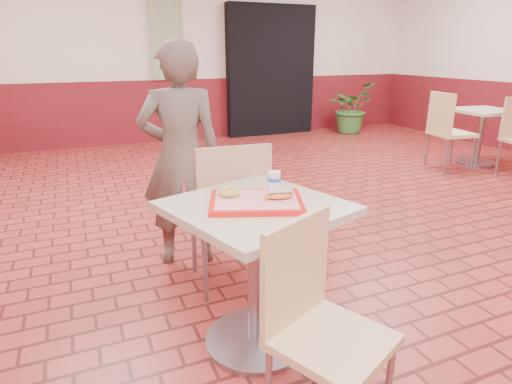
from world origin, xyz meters
name	(u,v)px	position (x,y,z in m)	size (l,w,h in m)	color
room_shell	(429,43)	(0.00, 0.00, 1.50)	(8.01, 10.01, 3.01)	maroon
wainscot_band	(410,195)	(0.00, 0.00, 0.50)	(8.00, 10.00, 1.00)	maroon
corridor_doorway	(271,72)	(1.20, 4.88, 1.10)	(1.60, 0.22, 2.20)	black
promo_poster	(166,41)	(-0.60, 4.94, 1.60)	(0.50, 0.03, 1.20)	gray
main_table	(256,253)	(-1.36, -0.44, 0.52)	(0.73, 0.73, 0.77)	#B3A990
chair_main_front	(317,317)	(-1.33, -0.97, 0.48)	(0.53, 0.53, 0.86)	tan
chair_main_back	(230,210)	(-1.29, 0.14, 0.53)	(0.48, 0.48, 0.95)	tan
customer	(181,157)	(-1.46, 0.64, 0.77)	(0.56, 0.37, 1.53)	brown
serving_tray	(256,201)	(-1.36, -0.44, 0.79)	(0.43, 0.33, 0.03)	red
ring_donut	(229,192)	(-1.46, -0.34, 0.82)	(0.11, 0.11, 0.03)	#C39747
long_john_donut	(279,195)	(-1.26, -0.48, 0.82)	(0.15, 0.09, 0.04)	#C28438
paper_cup	(274,180)	(-1.21, -0.32, 0.84)	(0.07, 0.07, 0.08)	silver
second_table	(481,128)	(2.84, 1.81, 0.49)	(0.69, 0.69, 0.73)	beige
chair_second_left	(447,127)	(2.19, 1.78, 0.54)	(0.51, 0.51, 0.97)	#EADB8C
potted_plant	(351,108)	(2.60, 4.40, 0.46)	(0.82, 0.71, 0.91)	#32702C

